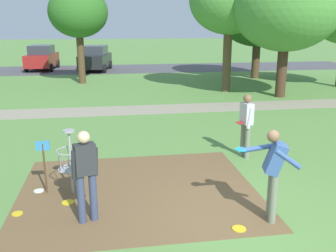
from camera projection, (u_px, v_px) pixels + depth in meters
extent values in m
plane|color=#5B8942|center=(244.00, 224.00, 6.78)|extent=(160.00, 160.00, 0.00)
cube|color=brown|center=(138.00, 190.00, 8.12)|extent=(5.02, 4.25, 0.01)
cylinder|color=#9E9EA3|center=(71.00, 163.00, 7.84)|extent=(0.05, 0.05, 1.35)
cylinder|color=#9E9EA3|center=(69.00, 131.00, 7.65)|extent=(0.24, 0.24, 0.04)
torus|color=#9E9EA3|center=(70.00, 151.00, 7.76)|extent=(0.58, 0.58, 0.02)
torus|color=#9E9EA3|center=(71.00, 169.00, 7.87)|extent=(0.55, 0.55, 0.03)
cylinder|color=#9E9EA3|center=(71.00, 170.00, 7.88)|extent=(0.48, 0.48, 0.02)
cylinder|color=gray|center=(82.00, 159.00, 7.85)|extent=(0.01, 0.01, 0.40)
cylinder|color=gray|center=(81.00, 157.00, 7.98)|extent=(0.01, 0.01, 0.40)
cylinder|color=gray|center=(75.00, 156.00, 8.04)|extent=(0.01, 0.01, 0.40)
cylinder|color=gray|center=(68.00, 156.00, 8.02)|extent=(0.01, 0.01, 0.40)
cylinder|color=gray|center=(62.00, 158.00, 7.92)|extent=(0.01, 0.01, 0.40)
cylinder|color=gray|center=(59.00, 160.00, 7.78)|extent=(0.01, 0.01, 0.40)
cylinder|color=gray|center=(60.00, 163.00, 7.66)|extent=(0.01, 0.01, 0.40)
cylinder|color=gray|center=(66.00, 164.00, 7.59)|extent=(0.01, 0.01, 0.40)
cylinder|color=gray|center=(73.00, 163.00, 7.61)|extent=(0.01, 0.01, 0.40)
cylinder|color=gray|center=(80.00, 161.00, 7.71)|extent=(0.01, 0.01, 0.40)
cylinder|color=#4C3823|center=(45.00, 168.00, 7.88)|extent=(0.04, 0.04, 1.10)
cube|color=#3384C6|center=(43.00, 146.00, 7.75)|extent=(0.28, 0.03, 0.20)
cylinder|color=#384260|center=(81.00, 199.00, 6.71)|extent=(0.14, 0.14, 0.92)
cylinder|color=#384260|center=(93.00, 197.00, 6.80)|extent=(0.14, 0.14, 0.92)
cube|color=#2D2D33|center=(85.00, 159.00, 6.56)|extent=(0.41, 0.32, 0.56)
sphere|color=beige|center=(83.00, 137.00, 6.45)|extent=(0.22, 0.22, 0.22)
cylinder|color=#2D2D33|center=(74.00, 165.00, 6.52)|extent=(0.14, 0.18, 0.55)
cylinder|color=#2D2D33|center=(95.00, 162.00, 6.68)|extent=(0.14, 0.18, 0.55)
cylinder|color=#1E93DB|center=(83.00, 168.00, 6.78)|extent=(0.22, 0.22, 0.02)
cylinder|color=slate|center=(247.00, 142.00, 9.94)|extent=(0.14, 0.14, 0.92)
cylinder|color=slate|center=(243.00, 139.00, 10.14)|extent=(0.14, 0.14, 0.92)
cube|color=silver|center=(247.00, 114.00, 9.85)|extent=(0.28, 0.39, 0.56)
sphere|color=brown|center=(248.00, 98.00, 9.74)|extent=(0.22, 0.22, 0.22)
cylinder|color=silver|center=(250.00, 118.00, 9.69)|extent=(0.18, 0.12, 0.55)
cylinder|color=silver|center=(242.00, 115.00, 10.04)|extent=(0.18, 0.12, 0.55)
cylinder|color=red|center=(240.00, 123.00, 9.85)|extent=(0.22, 0.22, 0.02)
cylinder|color=slate|center=(273.00, 199.00, 6.71)|extent=(0.14, 0.14, 0.92)
cylinder|color=slate|center=(271.00, 194.00, 6.92)|extent=(0.14, 0.14, 0.92)
cube|color=#385693|center=(275.00, 158.00, 6.61)|extent=(0.46, 0.44, 0.60)
sphere|color=brown|center=(273.00, 136.00, 6.51)|extent=(0.22, 0.22, 0.22)
cylinder|color=#385693|center=(257.00, 148.00, 6.76)|extent=(0.59, 0.23, 0.21)
cylinder|color=#1E93DB|center=(241.00, 149.00, 6.80)|extent=(0.22, 0.22, 0.02)
cylinder|color=#385693|center=(288.00, 159.00, 6.43)|extent=(0.49, 0.20, 0.37)
cylinder|color=gold|center=(17.00, 214.00, 7.12)|extent=(0.21, 0.21, 0.02)
cylinder|color=white|center=(39.00, 191.00, 8.08)|extent=(0.21, 0.21, 0.02)
cylinder|color=gold|center=(68.00, 202.00, 7.56)|extent=(0.24, 0.24, 0.02)
cylinder|color=gold|center=(239.00, 229.00, 6.60)|extent=(0.24, 0.24, 0.02)
cylinder|color=#422D1E|center=(282.00, 72.00, 18.07)|extent=(0.48, 0.48, 2.42)
ellipsoid|color=#4C8E3D|center=(287.00, 4.00, 17.24)|extent=(5.09, 5.09, 4.33)
cylinder|color=#4C3823|center=(81.00, 59.00, 22.10)|extent=(0.41, 0.41, 2.81)
ellipsoid|color=#2D6623|center=(78.00, 12.00, 21.40)|extent=(3.37, 3.37, 2.86)
cylinder|color=#4C3823|center=(256.00, 60.00, 24.23)|extent=(0.50, 0.50, 2.28)
ellipsoid|color=#2D6623|center=(259.00, 8.00, 23.39)|extent=(5.47, 5.47, 4.65)
cylinder|color=brown|center=(227.00, 62.00, 19.40)|extent=(0.44, 0.44, 3.10)
cube|color=#4C4C51|center=(138.00, 68.00, 29.60)|extent=(36.00, 6.00, 0.01)
cube|color=maroon|center=(42.00, 60.00, 28.70)|extent=(2.06, 4.30, 0.90)
cube|color=#2D333D|center=(41.00, 49.00, 28.50)|extent=(1.72, 2.28, 0.64)
cylinder|color=black|center=(35.00, 64.00, 29.99)|extent=(0.22, 0.61, 0.60)
cylinder|color=black|center=(58.00, 64.00, 30.15)|extent=(0.22, 0.61, 0.60)
cylinder|color=black|center=(26.00, 68.00, 27.49)|extent=(0.22, 0.61, 0.60)
cylinder|color=black|center=(51.00, 68.00, 27.65)|extent=(0.22, 0.61, 0.60)
cube|color=black|center=(95.00, 60.00, 28.18)|extent=(2.48, 4.44, 0.90)
cube|color=#2D333D|center=(95.00, 50.00, 27.98)|extent=(1.93, 2.42, 0.64)
cylinder|color=black|center=(88.00, 65.00, 29.57)|extent=(0.28, 0.62, 0.60)
cylinder|color=black|center=(110.00, 65.00, 29.55)|extent=(0.28, 0.62, 0.60)
cylinder|color=black|center=(80.00, 69.00, 27.06)|extent=(0.28, 0.62, 0.60)
cylinder|color=black|center=(105.00, 69.00, 27.04)|extent=(0.28, 0.62, 0.60)
cube|color=gray|center=(165.00, 109.00, 15.79)|extent=(40.00, 1.74, 0.00)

